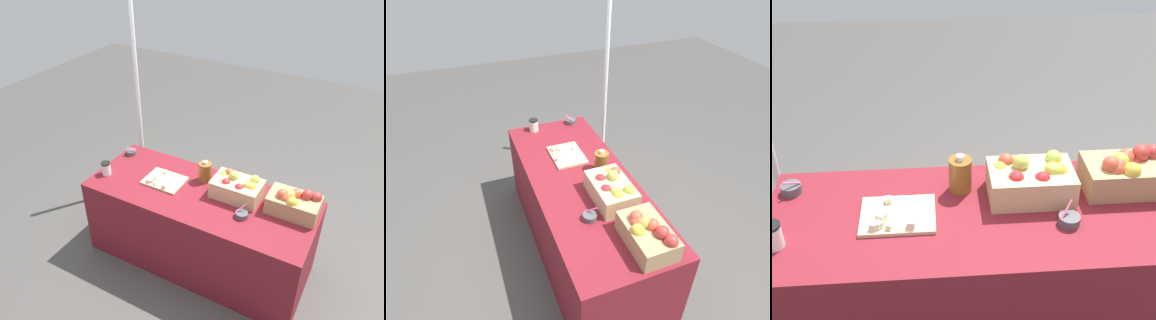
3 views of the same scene
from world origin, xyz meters
TOP-DOWN VIEW (x-y plane):
  - ground_plane at (0.00, 0.00)m, footprint 10.00×10.00m
  - table at (0.00, 0.00)m, footprint 1.90×0.76m
  - apple_crate_left at (0.73, 0.14)m, footprint 0.39×0.24m
  - apple_crate_middle at (0.27, 0.11)m, footprint 0.39×0.26m
  - cutting_board_front at (-0.35, -0.01)m, footprint 0.34×0.26m
  - sample_bowl_near at (0.41, -0.11)m, footprint 0.10×0.10m
  - sample_bowl_mid at (-0.86, 0.22)m, footprint 0.10×0.10m
  - cider_jug at (-0.05, 0.18)m, footprint 0.11×0.11m
  - coffee_cup at (-0.85, -0.15)m, footprint 0.08×0.08m
  - tent_pole at (-1.08, 0.69)m, footprint 0.04×0.04m

SIDE VIEW (x-z plane):
  - ground_plane at x=0.00m, z-range 0.00..0.00m
  - table at x=0.00m, z-range 0.00..0.74m
  - cutting_board_front at x=-0.35m, z-range 0.72..0.78m
  - sample_bowl_near at x=0.41m, z-range 0.71..0.81m
  - sample_bowl_mid at x=-0.86m, z-range 0.72..0.81m
  - coffee_cup at x=-0.85m, z-range 0.74..0.86m
  - apple_crate_middle at x=0.27m, z-range 0.72..0.93m
  - cider_jug at x=-0.05m, z-range 0.73..0.93m
  - apple_crate_left at x=0.73m, z-range 0.73..0.94m
  - tent_pole at x=-1.08m, z-range 0.00..2.20m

